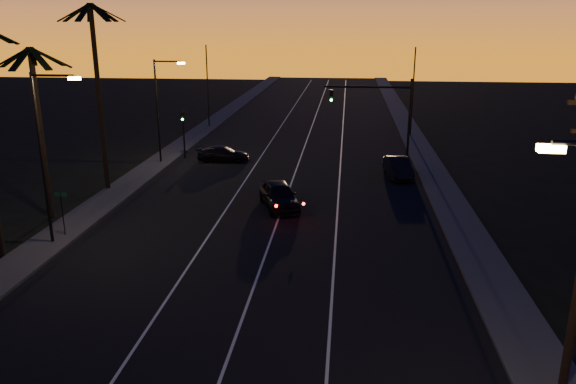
# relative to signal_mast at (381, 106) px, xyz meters

# --- Properties ---
(road) EXTENTS (20.00, 170.00, 0.01)m
(road) POSITION_rel_signal_mast_xyz_m (-7.14, -9.99, -4.78)
(road) COLOR black
(road) RESTS_ON ground
(sidewalk_left) EXTENTS (2.40, 170.00, 0.16)m
(sidewalk_left) POSITION_rel_signal_mast_xyz_m (-18.34, -9.99, -4.70)
(sidewalk_left) COLOR #393937
(sidewalk_left) RESTS_ON ground
(sidewalk_right) EXTENTS (2.40, 170.00, 0.16)m
(sidewalk_right) POSITION_rel_signal_mast_xyz_m (4.06, -9.99, -4.70)
(sidewalk_right) COLOR #393937
(sidewalk_right) RESTS_ON ground
(lane_stripe_left) EXTENTS (0.12, 160.00, 0.01)m
(lane_stripe_left) POSITION_rel_signal_mast_xyz_m (-10.14, -9.99, -4.76)
(lane_stripe_left) COLOR silver
(lane_stripe_left) RESTS_ON road
(lane_stripe_mid) EXTENTS (0.12, 160.00, 0.01)m
(lane_stripe_mid) POSITION_rel_signal_mast_xyz_m (-6.64, -9.99, -4.76)
(lane_stripe_mid) COLOR silver
(lane_stripe_mid) RESTS_ON road
(lane_stripe_right) EXTENTS (0.12, 160.00, 0.01)m
(lane_stripe_right) POSITION_rel_signal_mast_xyz_m (-3.14, -9.99, -4.76)
(lane_stripe_right) COLOR silver
(lane_stripe_right) RESTS_ON road
(palm_mid) EXTENTS (4.25, 4.16, 10.03)m
(palm_mid) POSITION_rel_signal_mast_xyz_m (-20.34, -15.99, 1.47)
(palm_mid) COLOR black
(palm_mid) RESTS_ON ground
(palm_far) EXTENTS (4.25, 4.16, 12.53)m
(palm_far) POSITION_rel_signal_mast_xyz_m (-19.34, -9.99, 2.83)
(palm_far) COLOR black
(palm_far) RESTS_ON ground
(streetlight_left_near) EXTENTS (2.55, 0.26, 9.00)m
(streetlight_left_near) POSITION_rel_signal_mast_xyz_m (-17.84, -19.99, 0.54)
(streetlight_left_near) COLOR black
(streetlight_left_near) RESTS_ON ground
(streetlight_left_far) EXTENTS (2.55, 0.26, 8.50)m
(streetlight_left_far) POSITION_rel_signal_mast_xyz_m (-17.82, -1.99, 0.28)
(streetlight_left_far) COLOR black
(streetlight_left_far) RESTS_ON ground
(street_sign) EXTENTS (0.70, 0.06, 2.60)m
(street_sign) POSITION_rel_signal_mast_xyz_m (-17.94, -18.99, -3.13)
(street_sign) COLOR black
(street_sign) RESTS_ON ground
(signal_mast) EXTENTS (7.10, 0.41, 7.00)m
(signal_mast) POSITION_rel_signal_mast_xyz_m (0.00, 0.00, 0.00)
(signal_mast) COLOR black
(signal_mast) RESTS_ON ground
(signal_post) EXTENTS (0.28, 0.37, 4.20)m
(signal_post) POSITION_rel_signal_mast_xyz_m (-16.64, -0.01, -1.89)
(signal_post) COLOR black
(signal_post) RESTS_ON ground
(far_pole_left) EXTENTS (0.14, 0.14, 9.00)m
(far_pole_left) POSITION_rel_signal_mast_xyz_m (-18.14, 15.01, -0.28)
(far_pole_left) COLOR black
(far_pole_left) RESTS_ON ground
(far_pole_right) EXTENTS (0.14, 0.14, 9.00)m
(far_pole_right) POSITION_rel_signal_mast_xyz_m (3.86, 12.01, -0.28)
(far_pole_right) COLOR black
(far_pole_right) RESTS_ON ground
(lead_car) EXTENTS (3.57, 5.69, 1.65)m
(lead_car) POSITION_rel_signal_mast_xyz_m (-6.86, -12.65, -3.95)
(lead_car) COLOR black
(lead_car) RESTS_ON road
(right_car) EXTENTS (2.17, 4.70, 1.49)m
(right_car) POSITION_rel_signal_mast_xyz_m (1.27, -4.39, -4.02)
(right_car) COLOR black
(right_car) RESTS_ON road
(cross_car) EXTENTS (4.51, 2.11, 1.27)m
(cross_car) POSITION_rel_signal_mast_xyz_m (-13.05, -0.84, -4.13)
(cross_car) COLOR black
(cross_car) RESTS_ON road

